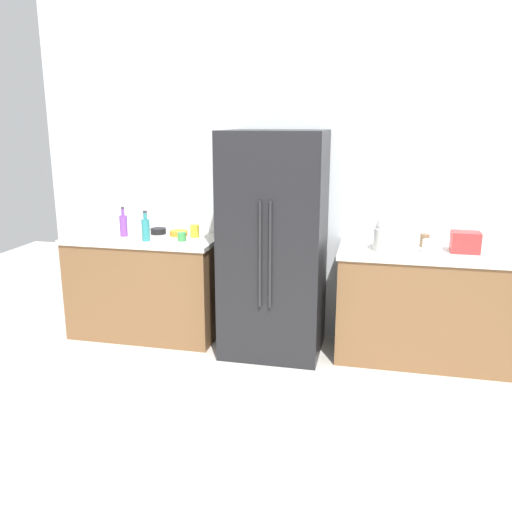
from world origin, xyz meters
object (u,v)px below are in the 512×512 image
object	(u,v)px
refrigerator	(274,244)
bowl_a	(179,233)
cup_b	(182,237)
cup_c	(428,246)
toaster	(465,242)
bowl_b	(158,231)
rice_cooker	(390,234)
cup_a	(195,231)
bottle_a	(146,229)
bottle_b	(124,225)
cup_d	(425,240)

from	to	relation	value
refrigerator	bowl_a	distance (m)	0.94
cup_b	cup_c	size ratio (longest dim) A/B	0.71
toaster	bowl_b	bearing A→B (deg)	177.12
rice_cooker	cup_a	world-z (taller)	rice_cooker
bottle_a	cup_c	xyz separation A→B (m)	(2.34, 0.09, -0.05)
rice_cooker	toaster	bearing A→B (deg)	6.74
bottle_b	cup_d	size ratio (longest dim) A/B	2.49
bowl_b	toaster	bearing A→B (deg)	-2.88
cup_b	cup_c	bearing A→B (deg)	0.50
refrigerator	bowl_b	size ratio (longest dim) A/B	13.27
cup_d	rice_cooker	bearing A→B (deg)	-144.34
cup_d	refrigerator	bearing A→B (deg)	-169.47
bottle_a	bottle_b	size ratio (longest dim) A/B	0.99
rice_cooker	bowl_b	distance (m)	2.08
cup_c	cup_d	world-z (taller)	same
refrigerator	bottle_b	bearing A→B (deg)	177.39
cup_b	bowl_b	xyz separation A→B (m)	(-0.31, 0.23, -0.01)
rice_cooker	cup_d	size ratio (longest dim) A/B	2.79
bowl_a	refrigerator	bearing A→B (deg)	-11.82
bottle_b	cup_c	xyz separation A→B (m)	(2.62, -0.05, -0.05)
refrigerator	cup_a	xyz separation A→B (m)	(-0.75, 0.17, 0.05)
bottle_a	bowl_b	xyz separation A→B (m)	(-0.01, 0.30, -0.08)
refrigerator	cup_b	xyz separation A→B (m)	(-0.81, -0.00, 0.03)
cup_a	cup_c	size ratio (longest dim) A/B	1.03
toaster	cup_a	xyz separation A→B (m)	(-2.27, 0.08, -0.03)
bottle_a	bowl_a	size ratio (longest dim) A/B	1.62
rice_cooker	bottle_a	world-z (taller)	rice_cooker
bowl_a	bowl_b	size ratio (longest dim) A/B	1.15
cup_a	bowl_a	world-z (taller)	cup_a
toaster	bowl_a	size ratio (longest dim) A/B	1.34
toaster	cup_b	world-z (taller)	toaster
cup_c	bowl_a	xyz separation A→B (m)	(-2.15, 0.18, -0.03)
bottle_a	bottle_b	world-z (taller)	bottle_b
cup_b	bowl_a	world-z (taller)	cup_b
cup_a	cup_c	world-z (taller)	cup_a
rice_cooker	bottle_a	size ratio (longest dim) A/B	1.13
cup_a	bowl_b	bearing A→B (deg)	171.29
refrigerator	toaster	world-z (taller)	refrigerator
rice_cooker	cup_c	bearing A→B (deg)	-1.15
refrigerator	cup_d	bearing A→B (deg)	10.53
bottle_b	cup_a	distance (m)	0.65
cup_b	bowl_a	size ratio (longest dim) A/B	0.46
cup_b	cup_c	xyz separation A→B (m)	(2.04, 0.02, 0.02)
bottle_a	cup_c	world-z (taller)	bottle_a
bottle_a	cup_c	bearing A→B (deg)	2.18
cup_c	bowl_b	distance (m)	2.37
toaster	cup_d	size ratio (longest dim) A/B	2.04
cup_d	bowl_a	xyz separation A→B (m)	(-2.14, -0.03, -0.03)
bottle_b	cup_c	world-z (taller)	bottle_b
bowl_a	bottle_b	bearing A→B (deg)	-164.75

